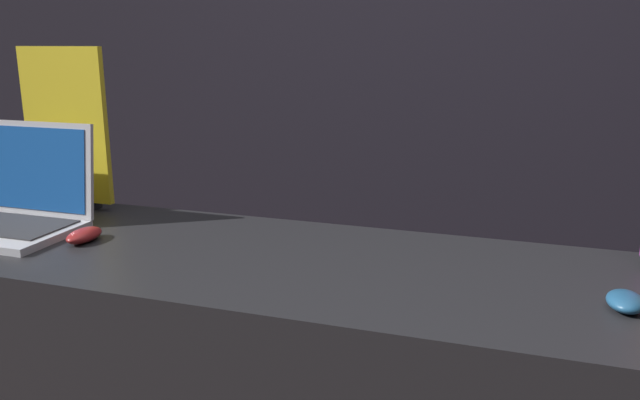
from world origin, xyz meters
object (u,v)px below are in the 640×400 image
laptop_front (14,205)px  promo_stand_front (66,133)px  mouse_back (625,301)px  mouse_front (84,235)px

laptop_front → promo_stand_front: size_ratio=0.80×
laptop_front → mouse_back: laptop_front is taller
mouse_back → promo_stand_front: bearing=169.1°
laptop_front → mouse_back: size_ratio=3.95×
laptop_front → mouse_front: bearing=-8.5°
promo_stand_front → mouse_back: (1.52, -0.29, -0.22)m
promo_stand_front → mouse_back: bearing=-10.9°
promo_stand_front → laptop_front: bearing=-90.0°
laptop_front → mouse_front: size_ratio=3.41×
laptop_front → promo_stand_front: promo_stand_front is taller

